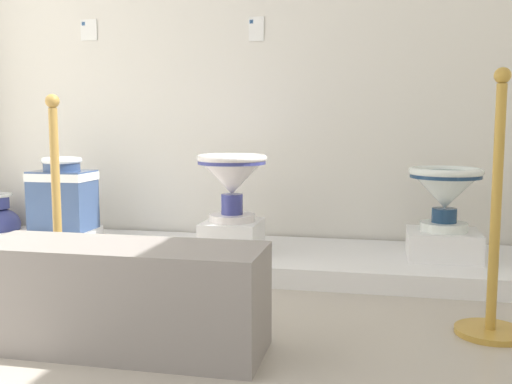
% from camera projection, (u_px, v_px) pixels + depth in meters
% --- Properties ---
extents(ground_plane, '(5.95, 5.66, 0.02)m').
position_uv_depth(ground_plane, '(127.00, 383.00, 1.92)').
color(ground_plane, '#B2A899').
extents(wall_back, '(4.15, 0.06, 2.98)m').
position_uv_depth(wall_back, '(256.00, 23.00, 3.75)').
color(wall_back, silver).
rests_on(wall_back, ground_plane).
extents(display_platform, '(3.44, 0.86, 0.11)m').
position_uv_depth(display_platform, '(239.00, 257.00, 3.45)').
color(display_platform, white).
rests_on(display_platform, ground_plane).
extents(plinth_block_squat_floral, '(0.33, 0.40, 0.08)m').
position_uv_depth(plinth_block_squat_floral, '(64.00, 235.00, 3.65)').
color(plinth_block_squat_floral, white).
rests_on(plinth_block_squat_floral, display_platform).
extents(antique_toilet_squat_floral, '(0.37, 0.27, 0.45)m').
position_uv_depth(antique_toilet_squat_floral, '(63.00, 193.00, 3.62)').
color(antique_toilet_squat_floral, '#334A76').
rests_on(antique_toilet_squat_floral, plinth_block_squat_floral).
extents(plinth_block_rightmost, '(0.32, 0.36, 0.18)m').
position_uv_depth(plinth_block_rightmost, '(232.00, 236.00, 3.37)').
color(plinth_block_rightmost, white).
rests_on(plinth_block_rightmost, display_platform).
extents(antique_toilet_rightmost, '(0.41, 0.41, 0.39)m').
position_uv_depth(antique_toilet_rightmost, '(232.00, 176.00, 3.33)').
color(antique_toilet_rightmost, white).
rests_on(antique_toilet_rightmost, plinth_block_rightmost).
extents(plinth_block_pale_glazed, '(0.38, 0.34, 0.15)m').
position_uv_depth(plinth_block_pale_glazed, '(443.00, 244.00, 3.20)').
color(plinth_block_pale_glazed, white).
rests_on(plinth_block_pale_glazed, display_platform).
extents(antique_toilet_pale_glazed, '(0.40, 0.40, 0.35)m').
position_uv_depth(antique_toilet_pale_glazed, '(445.00, 189.00, 3.16)').
color(antique_toilet_pale_glazed, white).
rests_on(antique_toilet_pale_glazed, plinth_block_pale_glazed).
extents(info_placard_first, '(0.12, 0.01, 0.14)m').
position_uv_depth(info_placard_first, '(89.00, 30.00, 3.95)').
color(info_placard_first, white).
extents(info_placard_second, '(0.10, 0.01, 0.15)m').
position_uv_depth(info_placard_second, '(256.00, 29.00, 3.71)').
color(info_placard_second, white).
extents(decorative_vase_corner, '(0.27, 0.27, 0.36)m').
position_uv_depth(decorative_vase_corner, '(0.00, 222.00, 4.04)').
color(decorative_vase_corner, white).
rests_on(decorative_vase_corner, ground_plane).
extents(stanchion_post_near_left, '(0.23, 0.23, 0.98)m').
position_uv_depth(stanchion_post_near_left, '(58.00, 240.00, 2.68)').
color(stanchion_post_near_left, '#BC9044').
rests_on(stanchion_post_near_left, ground_plane).
extents(stanchion_post_near_right, '(0.28, 0.28, 1.06)m').
position_uv_depth(stanchion_post_near_right, '(493.00, 262.00, 2.30)').
color(stanchion_post_near_right, '#B98C35').
rests_on(stanchion_post_near_right, ground_plane).
extents(museum_bench, '(1.10, 0.36, 0.40)m').
position_uv_depth(museum_bench, '(119.00, 297.00, 2.17)').
color(museum_bench, gray).
rests_on(museum_bench, ground_plane).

